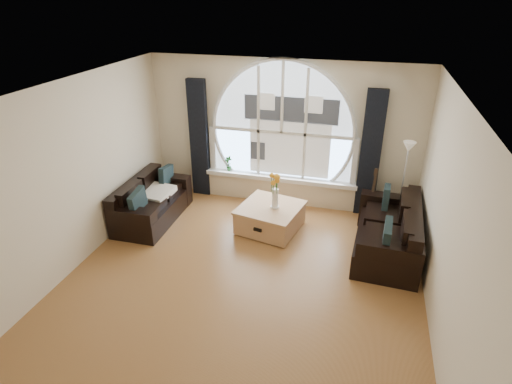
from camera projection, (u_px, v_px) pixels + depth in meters
name	position (u px, v px, depth m)	size (l,w,h in m)	color
ground	(239.00, 286.00, 5.87)	(5.00, 5.50, 0.01)	brown
ceiling	(235.00, 95.00, 4.67)	(5.00, 5.50, 0.01)	silver
wall_back	(282.00, 134.00, 7.65)	(5.00, 0.01, 2.70)	beige
wall_front	(120.00, 379.00, 2.89)	(5.00, 0.01, 2.70)	beige
wall_left	(68.00, 180.00, 5.85)	(0.01, 5.50, 2.70)	beige
wall_right	(449.00, 228.00, 4.69)	(0.01, 5.50, 2.70)	beige
attic_slope	(438.00, 142.00, 4.31)	(0.92, 5.50, 0.72)	silver
arched_window	(282.00, 120.00, 7.50)	(2.60, 0.06, 2.15)	silver
window_sill	(280.00, 178.00, 7.93)	(2.90, 0.22, 0.08)	white
window_frame	(282.00, 121.00, 7.47)	(2.76, 0.08, 2.15)	white
neighbor_house	(290.00, 128.00, 7.51)	(1.70, 0.02, 1.50)	silver
curtain_left	(199.00, 139.00, 8.01)	(0.35, 0.12, 2.30)	black
curtain_right	(370.00, 155.00, 7.26)	(0.35, 0.12, 2.30)	black
sofa_left	(152.00, 199.00, 7.39)	(0.82, 1.64, 0.73)	black
sofa_right	(388.00, 230.00, 6.46)	(0.90, 1.80, 0.80)	black
coffee_chest	(270.00, 217.00, 7.15)	(0.98, 0.98, 0.48)	#A77953
throw_blanket	(156.00, 193.00, 7.40)	(0.55, 0.55, 0.10)	silver
vase_flowers	(275.00, 187.00, 6.85)	(0.24, 0.24, 0.70)	white
floor_lamp	(402.00, 188.00, 6.89)	(0.24, 0.24, 1.60)	#B2B2B2
guitar	(373.00, 194.00, 7.27)	(0.36, 0.24, 1.06)	olive
potted_plant	(228.00, 163.00, 8.09)	(0.16, 0.11, 0.30)	#1E6023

